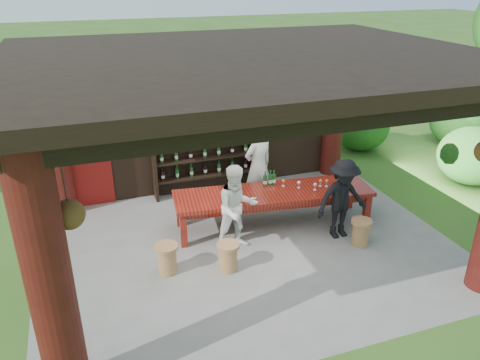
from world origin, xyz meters
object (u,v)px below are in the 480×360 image
object	(u,v)px
guest_man	(342,199)
stool_far_left	(167,258)
host	(258,166)
stool_near_left	(228,256)
napkin_basket	(233,192)
guest_woman	(237,208)
stool_near_right	(361,232)
tasting_table	(273,197)
wine_shelf	(205,150)

from	to	relation	value
guest_man	stool_far_left	bearing A→B (deg)	-179.66
stool_far_left	host	world-z (taller)	host
stool_near_left	napkin_basket	world-z (taller)	napkin_basket
host	guest_man	xyz separation A→B (m)	(1.05, -1.60, -0.17)
stool_far_left	guest_woman	xyz separation A→B (m)	(1.36, 0.37, 0.53)
stool_far_left	stool_near_right	bearing A→B (deg)	-4.95
stool_near_left	napkin_basket	distance (m)	1.47
tasting_table	stool_far_left	distance (m)	2.48
tasting_table	guest_woman	distance (m)	1.07
host	tasting_table	bearing A→B (deg)	70.35
wine_shelf	stool_near_left	bearing A→B (deg)	-98.55
stool_near_left	stool_near_right	world-z (taller)	stool_near_left
tasting_table	guest_man	size ratio (longest dim) A/B	2.52
stool_near_right	guest_man	distance (m)	0.68
stool_near_right	wine_shelf	bearing A→B (deg)	123.78
wine_shelf	stool_far_left	bearing A→B (deg)	-117.24
guest_man	host	bearing A→B (deg)	122.01
stool_near_right	napkin_basket	world-z (taller)	napkin_basket
guest_woman	guest_man	xyz separation A→B (m)	(1.97, -0.28, -0.02)
stool_far_left	guest_man	bearing A→B (deg)	1.55
wine_shelf	tasting_table	distance (m)	2.15
napkin_basket	stool_near_right	bearing A→B (deg)	-32.46
stool_far_left	stool_near_left	bearing A→B (deg)	-15.23
stool_far_left	guest_man	xyz separation A→B (m)	(3.33, 0.09, 0.50)
stool_near_left	guest_woman	distance (m)	0.91
wine_shelf	napkin_basket	world-z (taller)	wine_shelf
guest_woman	stool_near_right	bearing A→B (deg)	-19.08
host	stool_near_right	bearing A→B (deg)	102.04
guest_man	wine_shelf	bearing A→B (deg)	123.43
stool_far_left	napkin_basket	bearing A→B (deg)	33.59
tasting_table	napkin_basket	world-z (taller)	napkin_basket
stool_near_right	napkin_basket	bearing A→B (deg)	147.54
wine_shelf	stool_far_left	size ratio (longest dim) A/B	4.44
stool_near_right	napkin_basket	distance (m)	2.48
wine_shelf	guest_man	world-z (taller)	wine_shelf
wine_shelf	host	size ratio (longest dim) A/B	1.22
stool_near_right	stool_far_left	distance (m)	3.55
tasting_table	wine_shelf	bearing A→B (deg)	113.43
tasting_table	guest_woman	size ratio (longest dim) A/B	2.45
stool_near_left	stool_far_left	bearing A→B (deg)	164.77
host	stool_near_left	bearing A→B (deg)	36.43
stool_near_right	guest_woman	bearing A→B (deg)	162.71
wine_shelf	stool_near_right	bearing A→B (deg)	-56.22
stool_near_left	host	xyz separation A→B (m)	(1.30, 1.96, 0.69)
host	napkin_basket	world-z (taller)	host
wine_shelf	host	world-z (taller)	wine_shelf
stool_far_left	guest_man	size ratio (longest dim) A/B	0.34
stool_near_right	stool_far_left	world-z (taller)	stool_far_left
wine_shelf	host	distance (m)	1.40
guest_woman	guest_man	world-z (taller)	guest_woman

